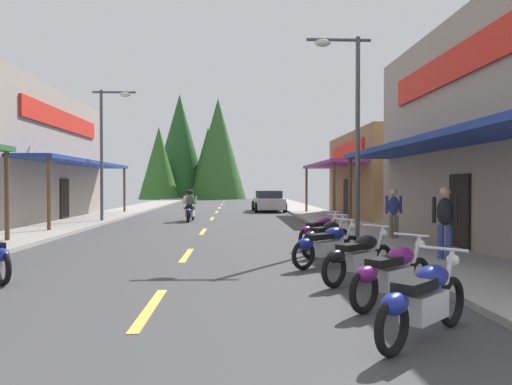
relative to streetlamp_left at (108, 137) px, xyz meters
name	(u,v)px	position (x,y,z in m)	size (l,w,h in m)	color
ground	(209,224)	(4.78, -0.45, -4.11)	(9.34, 75.79, 0.10)	#424244
sidewalk_left	(79,222)	(-1.22, -0.45, -4.00)	(2.65, 75.79, 0.12)	#9E9991
sidewalk_right	(336,222)	(10.77, -0.45, -4.00)	(2.65, 75.79, 0.12)	#9E9991
centerline_dashes	(212,219)	(4.78, 2.25, -4.06)	(0.16, 50.51, 0.01)	#E0C64C
storefront_right_far	(404,176)	(15.21, 2.92, -1.76)	(8.12, 9.82, 4.60)	olive
streetlamp_left	(108,137)	(0.00, 0.00, 0.00)	(2.02, 0.30, 6.26)	#474C51
streetlamp_right	(349,110)	(9.56, -7.98, 0.09)	(2.02, 0.30, 6.42)	#474C51
motorcycle_parked_right_0	(424,299)	(8.21, -17.36, -3.57)	(1.64, 1.52, 1.04)	black
motorcycle_parked_right_1	(392,273)	(8.38, -15.73, -3.57)	(1.71, 1.44, 1.04)	black
motorcycle_parked_right_2	(359,256)	(8.31, -14.05, -3.57)	(1.71, 1.44, 1.04)	black
motorcycle_parked_right_3	(327,244)	(8.06, -12.33, -3.57)	(1.82, 1.30, 1.04)	black
motorcycle_parked_right_4	(326,236)	(8.34, -10.72, -3.57)	(1.57, 1.59, 1.04)	black
motorcycle_parked_right_5	(320,231)	(8.46, -9.21, -3.57)	(1.54, 1.62, 1.04)	black
rider_cruising_lead	(191,208)	(3.82, 0.77, -3.41)	(0.60, 2.14, 1.57)	black
rider_cruising_trailing	(188,208)	(3.69, 0.88, -3.41)	(0.60, 2.14, 1.57)	black
pedestrian_waiting	(394,211)	(11.06, -7.83, -3.09)	(0.56, 0.31, 1.68)	#726659
pedestrian_strolling	(445,219)	(10.76, -12.20, -3.03)	(0.46, 0.43, 1.77)	#333F8C
parked_car_curbside	(269,201)	(8.25, 9.33, -3.38)	(2.17, 4.35, 1.40)	silver
treeline_backdrop	(194,151)	(0.62, 39.10, 2.08)	(13.24, 10.98, 13.77)	#2A5623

